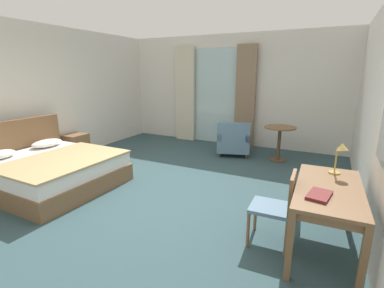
% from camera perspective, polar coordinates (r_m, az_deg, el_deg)
% --- Properties ---
extents(ground, '(6.37, 7.76, 0.10)m').
position_cam_1_polar(ground, '(4.60, -7.50, -10.28)').
color(ground, '#334C51').
extents(wall_back, '(5.97, 0.12, 2.79)m').
position_cam_1_polar(wall_back, '(7.46, 8.11, 10.75)').
color(wall_back, silver).
rests_on(wall_back, ground).
extents(wall_left, '(0.12, 7.36, 2.79)m').
position_cam_1_polar(wall_left, '(6.34, -30.72, 8.24)').
color(wall_left, silver).
rests_on(wall_left, ground).
extents(balcony_glass_door, '(1.25, 0.02, 2.46)m').
position_cam_1_polar(balcony_glass_door, '(7.54, 4.74, 9.61)').
color(balcony_glass_door, silver).
rests_on(balcony_glass_door, ground).
extents(curtain_panel_left, '(0.56, 0.10, 2.51)m').
position_cam_1_polar(curtain_panel_left, '(7.81, -1.39, 10.02)').
color(curtain_panel_left, beige).
rests_on(curtain_panel_left, ground).
extents(curtain_panel_right, '(0.49, 0.10, 2.51)m').
position_cam_1_polar(curtain_panel_right, '(7.17, 10.81, 9.37)').
color(curtain_panel_right, '#897056').
rests_on(curtain_panel_right, ground).
extents(bed, '(2.00, 1.84, 1.04)m').
position_cam_1_polar(bed, '(5.24, -27.01, -4.72)').
color(bed, brown).
rests_on(bed, ground).
extents(nightstand, '(0.41, 0.47, 0.54)m').
position_cam_1_polar(nightstand, '(6.71, -22.59, -0.40)').
color(nightstand, brown).
rests_on(nightstand, ground).
extents(writing_desk, '(0.67, 1.34, 0.73)m').
position_cam_1_polar(writing_desk, '(3.24, 26.04, -9.29)').
color(writing_desk, brown).
rests_on(writing_desk, ground).
extents(desk_chair, '(0.45, 0.42, 0.85)m').
position_cam_1_polar(desk_chair, '(3.23, 17.23, -11.74)').
color(desk_chair, slate).
rests_on(desk_chair, ground).
extents(desk_lamp, '(0.18, 0.19, 0.40)m').
position_cam_1_polar(desk_lamp, '(3.53, 28.07, -1.41)').
color(desk_lamp, tan).
rests_on(desk_lamp, writing_desk).
extents(closed_book, '(0.23, 0.33, 0.03)m').
position_cam_1_polar(closed_book, '(2.93, 24.54, -9.45)').
color(closed_book, maroon).
rests_on(closed_book, writing_desk).
extents(armchair_by_window, '(0.91, 0.96, 0.80)m').
position_cam_1_polar(armchair_by_window, '(6.50, 8.48, 0.59)').
color(armchair_by_window, slate).
rests_on(armchair_by_window, ground).
extents(round_cafe_table, '(0.66, 0.66, 0.74)m').
position_cam_1_polar(round_cafe_table, '(6.24, 17.42, 1.62)').
color(round_cafe_table, brown).
rests_on(round_cafe_table, ground).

